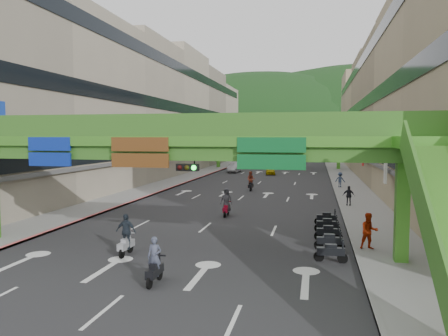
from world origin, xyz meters
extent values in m
plane|color=black|center=(0.00, 0.00, 0.00)|extent=(320.00, 320.00, 0.00)
cube|color=#28282B|center=(0.00, 50.00, 0.01)|extent=(18.00, 140.00, 0.02)
cube|color=gray|center=(-11.00, 50.00, 0.07)|extent=(4.00, 140.00, 0.15)
cube|color=gray|center=(11.00, 50.00, 0.07)|extent=(4.00, 140.00, 0.15)
cube|color=#CC5959|center=(-9.10, 50.00, 0.09)|extent=(0.20, 140.00, 0.18)
cube|color=gray|center=(9.10, 50.00, 0.09)|extent=(0.20, 140.00, 0.18)
cube|color=#9E937F|center=(-19.00, 50.00, 9.50)|extent=(12.00, 95.00, 19.00)
cube|color=black|center=(-12.95, 50.00, 4.20)|extent=(0.08, 90.25, 1.40)
cube|color=black|center=(-12.95, 50.00, 10.20)|extent=(0.08, 90.25, 1.40)
cube|color=black|center=(-12.95, 50.00, 16.20)|extent=(0.08, 90.25, 1.40)
cube|color=gray|center=(19.00, 50.00, 9.50)|extent=(12.00, 95.00, 19.00)
cube|color=black|center=(12.95, 50.00, 4.20)|extent=(0.08, 90.25, 1.40)
cube|color=black|center=(12.95, 50.00, 10.20)|extent=(0.08, 90.25, 1.40)
cube|color=black|center=(12.95, 50.00, 16.20)|extent=(0.08, 90.25, 1.40)
cube|color=#4C9E2D|center=(0.00, 6.00, 5.75)|extent=(28.00, 2.20, 0.50)
cube|color=#387223|center=(0.00, 6.00, 5.15)|extent=(28.00, 1.76, 0.70)
cube|color=#4C9E2D|center=(11.00, 6.00, 2.40)|extent=(0.60, 0.60, 4.80)
cube|color=#387223|center=(0.00, 4.96, 6.55)|extent=(28.00, 0.12, 1.10)
cube|color=#387223|center=(0.00, 7.04, 6.55)|extent=(28.00, 0.12, 1.10)
cube|color=navy|center=(-6.50, 4.92, 5.15)|extent=(2.40, 0.12, 1.50)
cube|color=#593314|center=(-1.50, 4.92, 5.15)|extent=(3.00, 0.12, 1.50)
cube|color=#0C5926|center=(5.00, 4.92, 5.15)|extent=(3.20, 0.12, 1.50)
cube|color=black|center=(1.00, 4.77, 4.50)|extent=(1.10, 0.28, 0.35)
cube|color=#4C9E2D|center=(0.00, 65.00, 5.75)|extent=(28.00, 2.20, 0.50)
cube|color=#387223|center=(0.00, 65.00, 5.15)|extent=(28.00, 1.76, 0.70)
cube|color=#4C9E2D|center=(-11.00, 65.00, 2.40)|extent=(0.60, 0.60, 4.80)
cube|color=#4C9E2D|center=(11.00, 65.00, 2.40)|extent=(0.60, 0.60, 4.80)
cube|color=#387223|center=(0.00, 63.96, 6.55)|extent=(28.00, 0.12, 1.10)
cube|color=#387223|center=(0.00, 66.04, 6.55)|extent=(28.00, 0.12, 1.10)
ellipsoid|color=#1C4419|center=(-15.00, 160.00, 0.00)|extent=(168.00, 140.00, 112.00)
ellipsoid|color=#1C4419|center=(25.00, 180.00, 0.00)|extent=(208.00, 176.00, 128.00)
cylinder|color=black|center=(0.00, 30.00, 6.20)|extent=(26.00, 0.03, 0.03)
cone|color=red|center=(-12.50, 30.00, 5.95)|extent=(0.36, 0.36, 0.40)
cone|color=gold|center=(-10.23, 30.00, 5.95)|extent=(0.36, 0.36, 0.40)
cone|color=#193FB2|center=(-7.95, 30.00, 5.95)|extent=(0.36, 0.36, 0.40)
cone|color=silver|center=(-5.68, 30.00, 5.95)|extent=(0.36, 0.36, 0.40)
cone|color=#198C33|center=(-3.41, 30.00, 5.95)|extent=(0.36, 0.36, 0.40)
cone|color=orange|center=(-1.14, 30.00, 5.95)|extent=(0.36, 0.36, 0.40)
cone|color=red|center=(1.14, 30.00, 5.95)|extent=(0.36, 0.36, 0.40)
cone|color=gold|center=(3.41, 30.00, 5.95)|extent=(0.36, 0.36, 0.40)
cone|color=#193FB2|center=(5.68, 30.00, 5.95)|extent=(0.36, 0.36, 0.40)
cone|color=silver|center=(7.95, 30.00, 5.95)|extent=(0.36, 0.36, 0.40)
cone|color=#198C33|center=(10.23, 30.00, 5.95)|extent=(0.36, 0.36, 0.40)
cone|color=orange|center=(12.50, 30.00, 5.95)|extent=(0.36, 0.36, 0.40)
cube|color=black|center=(0.72, 1.00, 0.55)|extent=(0.37, 1.31, 0.35)
cube|color=black|center=(0.72, 1.00, 0.80)|extent=(0.31, 0.55, 0.18)
cube|color=black|center=(0.72, 1.55, 1.05)|extent=(0.55, 0.07, 0.06)
cylinder|color=black|center=(0.72, 1.55, 0.25)|extent=(0.11, 0.50, 0.50)
cylinder|color=black|center=(0.71, 0.45, 0.25)|extent=(0.11, 0.50, 0.50)
imported|color=#3F4458|center=(0.72, 1.00, 1.15)|extent=(0.59, 0.39, 1.60)
cube|color=black|center=(0.11, 31.73, 0.55)|extent=(0.46, 1.32, 0.35)
cube|color=black|center=(0.11, 31.73, 0.80)|extent=(0.35, 0.57, 0.18)
cube|color=black|center=(0.06, 32.28, 1.05)|extent=(0.55, 0.11, 0.06)
cylinder|color=black|center=(0.06, 32.28, 0.25)|extent=(0.14, 0.51, 0.50)
cylinder|color=black|center=(0.16, 31.18, 0.25)|extent=(0.14, 0.51, 0.50)
imported|color=maroon|center=(0.11, 31.73, 1.24)|extent=(0.92, 0.75, 1.79)
cube|color=#92949A|center=(-2.23, 4.72, 0.55)|extent=(0.40, 1.31, 0.35)
cube|color=#92949A|center=(-2.23, 4.72, 0.80)|extent=(0.32, 0.56, 0.18)
cube|color=#92949A|center=(-2.25, 5.27, 1.05)|extent=(0.55, 0.08, 0.06)
cylinder|color=black|center=(-2.25, 5.27, 0.25)|extent=(0.12, 0.50, 0.50)
cylinder|color=black|center=(-2.21, 4.17, 0.25)|extent=(0.12, 0.50, 0.50)
imported|color=#202932|center=(-2.23, 4.72, 1.24)|extent=(1.06, 0.48, 1.77)
cube|color=maroon|center=(0.55, 16.25, 0.55)|extent=(0.39, 1.31, 0.35)
cube|color=maroon|center=(0.55, 16.25, 0.80)|extent=(0.32, 0.56, 0.18)
cube|color=maroon|center=(0.57, 16.80, 1.05)|extent=(0.55, 0.08, 0.06)
cylinder|color=black|center=(0.57, 16.80, 0.25)|extent=(0.12, 0.50, 0.50)
cylinder|color=black|center=(0.53, 15.70, 0.25)|extent=(0.12, 0.50, 0.50)
imported|color=#3B3A41|center=(0.55, 16.25, 1.24)|extent=(0.89, 0.59, 1.78)
cube|color=black|center=(7.80, 5.60, 0.55)|extent=(1.33, 0.46, 0.35)
cube|color=black|center=(7.80, 5.60, 0.80)|extent=(0.57, 0.35, 0.18)
cube|color=black|center=(8.35, 5.55, 1.05)|extent=(0.11, 0.55, 0.06)
cylinder|color=black|center=(8.35, 5.55, 0.25)|extent=(0.51, 0.14, 0.50)
cylinder|color=black|center=(7.25, 5.65, 0.25)|extent=(0.51, 0.14, 0.50)
cube|color=black|center=(7.80, 7.80, 0.55)|extent=(1.33, 0.46, 0.35)
cube|color=black|center=(7.80, 7.80, 0.80)|extent=(0.57, 0.35, 0.18)
cube|color=black|center=(8.35, 7.75, 1.05)|extent=(0.11, 0.55, 0.06)
cylinder|color=black|center=(8.35, 7.75, 0.25)|extent=(0.51, 0.14, 0.50)
cylinder|color=black|center=(7.25, 7.85, 0.25)|extent=(0.51, 0.14, 0.50)
cube|color=black|center=(7.80, 10.00, 0.55)|extent=(1.33, 0.46, 0.35)
cube|color=black|center=(7.80, 10.00, 0.80)|extent=(0.57, 0.35, 0.18)
cube|color=black|center=(8.35, 9.95, 1.05)|extent=(0.11, 0.55, 0.06)
cylinder|color=black|center=(8.35, 9.95, 0.25)|extent=(0.51, 0.14, 0.50)
cylinder|color=black|center=(7.25, 10.05, 0.25)|extent=(0.51, 0.14, 0.50)
cube|color=black|center=(7.80, 12.20, 0.55)|extent=(1.33, 0.46, 0.35)
cube|color=black|center=(7.80, 12.20, 0.80)|extent=(0.57, 0.35, 0.18)
cube|color=black|center=(8.35, 12.15, 1.05)|extent=(0.11, 0.55, 0.06)
cylinder|color=black|center=(8.35, 12.15, 0.25)|extent=(0.51, 0.14, 0.50)
cylinder|color=black|center=(7.25, 12.25, 0.25)|extent=(0.51, 0.14, 0.50)
cube|color=black|center=(7.80, 14.40, 0.55)|extent=(1.33, 0.46, 0.35)
cube|color=black|center=(7.80, 14.40, 0.80)|extent=(0.57, 0.35, 0.18)
cube|color=black|center=(8.35, 14.35, 1.05)|extent=(0.11, 0.55, 0.06)
cylinder|color=black|center=(8.35, 14.35, 0.25)|extent=(0.51, 0.14, 0.50)
cylinder|color=black|center=(7.25, 14.45, 0.25)|extent=(0.51, 0.14, 0.50)
imported|color=#98999F|center=(-6.04, 54.88, 0.75)|extent=(1.72, 4.61, 1.50)
imported|color=#BBA207|center=(0.16, 52.10, 0.61)|extent=(1.84, 3.73, 1.22)
imported|color=#AE2508|center=(9.80, 8.00, 0.94)|extent=(1.03, 0.87, 1.89)
imported|color=black|center=(9.80, 22.63, 0.82)|extent=(1.01, 0.51, 1.65)
imported|color=#2C3A55|center=(9.80, 35.99, 0.86)|extent=(0.93, 0.75, 1.72)
camera|label=1|loc=(7.04, -15.35, 6.02)|focal=35.00mm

